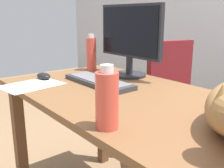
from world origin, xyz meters
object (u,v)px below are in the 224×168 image
object	(u,v)px
water_bottle	(107,100)
spray_bottle	(91,54)
office_chair	(178,115)
keyboard	(98,81)
computer_mouse	(44,76)
monitor	(130,38)

from	to	relation	value
water_bottle	spray_bottle	distance (m)	0.92
office_chair	water_bottle	distance (m)	1.19
water_bottle	spray_bottle	xyz separation A→B (m)	(-0.79, 0.48, 0.01)
keyboard	spray_bottle	xyz separation A→B (m)	(-0.32, 0.17, 0.10)
computer_mouse	keyboard	bearing A→B (deg)	32.10
office_chair	keyboard	bearing A→B (deg)	-91.24
computer_mouse	spray_bottle	xyz separation A→B (m)	(-0.03, 0.35, 0.09)
office_chair	computer_mouse	distance (m)	0.99
computer_mouse	spray_bottle	size ratio (longest dim) A/B	0.47
monitor	spray_bottle	size ratio (longest dim) A/B	2.03
spray_bottle	computer_mouse	bearing A→B (deg)	-84.91
office_chair	keyboard	world-z (taller)	office_chair
keyboard	spray_bottle	distance (m)	0.37
office_chair	water_bottle	xyz separation A→B (m)	(0.46, -1.00, 0.44)
keyboard	water_bottle	xyz separation A→B (m)	(0.47, -0.31, 0.08)
keyboard	office_chair	bearing A→B (deg)	88.76
monitor	keyboard	world-z (taller)	monitor
keyboard	monitor	bearing A→B (deg)	98.03
keyboard	spray_bottle	size ratio (longest dim) A/B	1.86
spray_bottle	keyboard	bearing A→B (deg)	-28.94
monitor	spray_bottle	bearing A→B (deg)	-164.41
monitor	water_bottle	xyz separation A→B (m)	(0.51, -0.56, -0.13)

